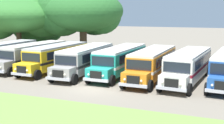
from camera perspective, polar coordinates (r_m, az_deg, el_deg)
The scene contains 10 objects.
ground_plane at distance 25.23m, azimuth -3.83°, elevation -5.18°, with size 220.00×220.00×0.00m, color slate.
parked_bus_slot_0 at distance 37.75m, azimuth -20.12°, elevation 1.62°, with size 2.91×10.87×2.82m.
parked_bus_slot_1 at distance 35.64m, azimuth -14.93°, elevation 1.45°, with size 3.30×10.93×2.82m.
parked_bus_slot_2 at distance 33.54m, azimuth -10.73°, elevation 1.11°, with size 3.06×10.89×2.82m.
parked_bus_slot_3 at distance 31.27m, azimuth -5.10°, elevation 0.64°, with size 2.90×10.87×2.82m.
parked_bus_slot_4 at distance 30.63m, azimuth 1.61°, elevation 0.49°, with size 2.93×10.87×2.82m.
parked_bus_slot_5 at distance 29.00m, azimuth 7.83°, elevation -0.11°, with size 2.91×10.87×2.82m.
parked_bus_slot_6 at distance 28.41m, azimuth 14.58°, elevation -0.54°, with size 3.53×10.97×2.82m.
broad_shade_tree at distance 44.17m, azimuth -5.59°, elevation 9.70°, with size 12.46×13.38×10.35m.
secondary_tree at distance 48.81m, azimuth -16.90°, elevation 8.75°, with size 15.72×16.45×11.18m.
Camera 1 is at (10.59, -21.99, 6.41)m, focal length 47.22 mm.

